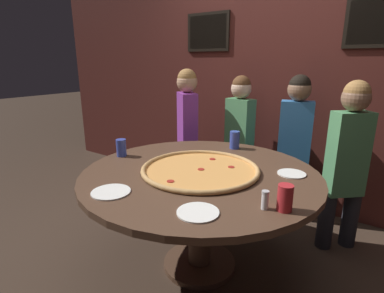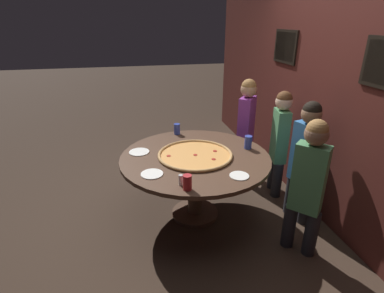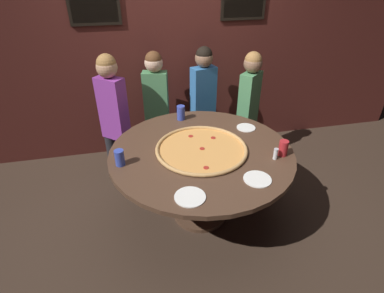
# 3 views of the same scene
# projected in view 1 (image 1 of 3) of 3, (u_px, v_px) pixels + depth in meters

# --- Properties ---
(ground_plane) EXTENTS (24.00, 24.00, 0.00)m
(ground_plane) POSITION_uv_depth(u_px,v_px,m) (199.00, 265.00, 2.21)
(ground_plane) COLOR #38281E
(back_wall) EXTENTS (6.40, 0.08, 2.60)m
(back_wall) POSITION_uv_depth(u_px,v_px,m) (278.00, 76.00, 2.94)
(back_wall) COLOR #4C1E19
(back_wall) RESTS_ON ground_plane
(dining_table) EXTENTS (1.58, 1.58, 0.74)m
(dining_table) POSITION_uv_depth(u_px,v_px,m) (200.00, 189.00, 2.04)
(dining_table) COLOR #4C3323
(dining_table) RESTS_ON ground_plane
(giant_pizza) EXTENTS (0.79, 0.79, 0.03)m
(giant_pizza) POSITION_uv_depth(u_px,v_px,m) (201.00, 169.00, 2.00)
(giant_pizza) COLOR #E0994C
(giant_pizza) RESTS_ON dining_table
(drink_cup_far_right) EXTENTS (0.08, 0.08, 0.13)m
(drink_cup_far_right) POSITION_uv_depth(u_px,v_px,m) (121.00, 148.00, 2.30)
(drink_cup_far_right) COLOR #384CB7
(drink_cup_far_right) RESTS_ON dining_table
(drink_cup_far_left) EXTENTS (0.08, 0.08, 0.13)m
(drink_cup_far_left) POSITION_uv_depth(u_px,v_px,m) (285.00, 198.00, 1.46)
(drink_cup_far_left) COLOR #B22328
(drink_cup_far_left) RESTS_ON dining_table
(drink_cup_front_edge) EXTENTS (0.08, 0.08, 0.15)m
(drink_cup_front_edge) POSITION_uv_depth(u_px,v_px,m) (235.00, 140.00, 2.50)
(drink_cup_front_edge) COLOR #384CB7
(drink_cup_front_edge) RESTS_ON dining_table
(white_plate_left_side) EXTENTS (0.18, 0.18, 0.01)m
(white_plate_left_side) POSITION_uv_depth(u_px,v_px,m) (292.00, 174.00, 1.95)
(white_plate_left_side) COLOR white
(white_plate_left_side) RESTS_ON dining_table
(white_plate_beside_cup) EXTENTS (0.21, 0.21, 0.01)m
(white_plate_beside_cup) POSITION_uv_depth(u_px,v_px,m) (198.00, 212.00, 1.45)
(white_plate_beside_cup) COLOR white
(white_plate_beside_cup) RESTS_ON dining_table
(white_plate_far_back) EXTENTS (0.22, 0.22, 0.01)m
(white_plate_far_back) POSITION_uv_depth(u_px,v_px,m) (111.00, 192.00, 1.68)
(white_plate_far_back) COLOR white
(white_plate_far_back) RESTS_ON dining_table
(condiment_shaker) EXTENTS (0.04, 0.04, 0.10)m
(condiment_shaker) POSITION_uv_depth(u_px,v_px,m) (265.00, 200.00, 1.48)
(condiment_shaker) COLOR silver
(condiment_shaker) RESTS_ON dining_table
(diner_centre_back) EXTENTS (0.33, 0.31, 1.32)m
(diner_centre_back) POSITION_uv_depth(u_px,v_px,m) (347.00, 158.00, 2.24)
(diner_centre_back) COLOR #232328
(diner_centre_back) RESTS_ON ground_plane
(diner_side_left) EXTENTS (0.35, 0.22, 1.34)m
(diner_side_left) POSITION_uv_depth(u_px,v_px,m) (294.00, 140.00, 2.70)
(diner_side_left) COLOR #232328
(diner_side_left) RESTS_ON ground_plane
(diner_far_right) EXTENTS (0.34, 0.32, 1.38)m
(diner_far_right) POSITION_uv_depth(u_px,v_px,m) (187.00, 128.00, 3.08)
(diner_far_right) COLOR #232328
(diner_far_right) RESTS_ON ground_plane
(diner_side_right) EXTENTS (0.35, 0.20, 1.32)m
(diner_side_right) POSITION_uv_depth(u_px,v_px,m) (239.00, 133.00, 3.02)
(diner_side_right) COLOR #232328
(diner_side_right) RESTS_ON ground_plane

